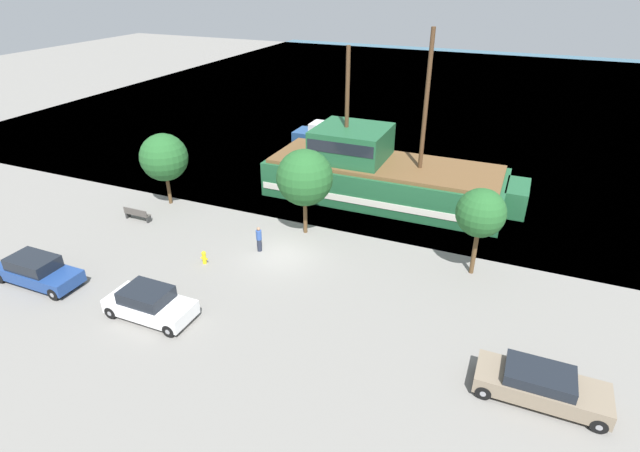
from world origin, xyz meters
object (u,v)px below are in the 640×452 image
at_px(moored_boat_dockside, 330,136).
at_px(fire_hydrant, 204,257).
at_px(pirate_ship, 380,175).
at_px(parked_car_curb_rear, 37,271).
at_px(bench_promenade_east, 137,214).
at_px(pedestrian_walking_near, 259,239).
at_px(parked_car_curb_mid, 541,385).
at_px(parked_car_curb_front, 149,304).

distance_m(moored_boat_dockside, fire_hydrant, 22.43).
distance_m(pirate_ship, fire_hydrant, 13.87).
bearing_deg(fire_hydrant, moored_boat_dockside, 94.01).
bearing_deg(fire_hydrant, parked_car_curb_rear, -143.83).
distance_m(bench_promenade_east, pedestrian_walking_near, 9.20).
relative_size(parked_car_curb_mid, pedestrian_walking_near, 3.14).
xyz_separation_m(moored_boat_dockside, bench_promenade_east, (-5.49, -19.65, -0.23)).
bearing_deg(parked_car_curb_front, fire_hydrant, 95.08).
distance_m(parked_car_curb_front, parked_car_curb_mid, 17.02).
height_order(parked_car_curb_mid, pedestrian_walking_near, pedestrian_walking_near).
bearing_deg(parked_car_curb_front, pirate_ship, 71.28).
bearing_deg(pirate_ship, parked_car_curb_front, -108.72).
bearing_deg(parked_car_curb_front, parked_car_curb_rear, -179.72).
height_order(pirate_ship, fire_hydrant, pirate_ship).
bearing_deg(moored_boat_dockside, parked_car_curb_rear, -100.83).
relative_size(parked_car_curb_front, parked_car_curb_mid, 0.87).
relative_size(moored_boat_dockside, parked_car_curb_front, 1.68).
relative_size(parked_car_curb_front, bench_promenade_east, 2.30).
distance_m(parked_car_curb_mid, fire_hydrant, 17.65).
relative_size(parked_car_curb_mid, bench_promenade_east, 2.63).
xyz_separation_m(fire_hydrant, pedestrian_walking_near, (2.14, 2.41, 0.35)).
xyz_separation_m(moored_boat_dockside, fire_hydrant, (1.57, -22.37, -0.26)).
relative_size(parked_car_curb_rear, fire_hydrant, 6.20).
xyz_separation_m(bench_promenade_east, pedestrian_walking_near, (9.19, -0.31, 0.32)).
bearing_deg(parked_car_curb_rear, parked_car_curb_mid, 4.25).
bearing_deg(pirate_ship, fire_hydrant, -117.05).
distance_m(pirate_ship, parked_car_curb_rear, 21.69).
distance_m(moored_boat_dockside, parked_car_curb_mid, 31.80).
bearing_deg(pedestrian_walking_near, parked_car_curb_rear, -140.45).
xyz_separation_m(parked_car_curb_mid, bench_promenade_east, (-24.42, 5.89, -0.23)).
bearing_deg(moored_boat_dockside, bench_promenade_east, -105.60).
xyz_separation_m(parked_car_curb_rear, bench_promenade_east, (-0.25, 7.69, -0.29)).
xyz_separation_m(parked_car_curb_front, parked_car_curb_mid, (16.92, 1.76, -0.05)).
height_order(parked_car_curb_mid, fire_hydrant, parked_car_curb_mid).
bearing_deg(parked_car_curb_rear, parked_car_curb_front, 0.28).
height_order(parked_car_curb_front, bench_promenade_east, parked_car_curb_front).
bearing_deg(bench_promenade_east, parked_car_curb_rear, -88.10).
distance_m(moored_boat_dockside, parked_car_curb_front, 27.38).
bearing_deg(parked_car_curb_rear, pirate_ship, 52.86).
xyz_separation_m(parked_car_curb_front, fire_hydrant, (-0.44, 4.94, -0.32)).
relative_size(parked_car_curb_mid, fire_hydrant, 6.27).
xyz_separation_m(moored_boat_dockside, parked_car_curb_mid, (18.93, -25.55, 0.01)).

